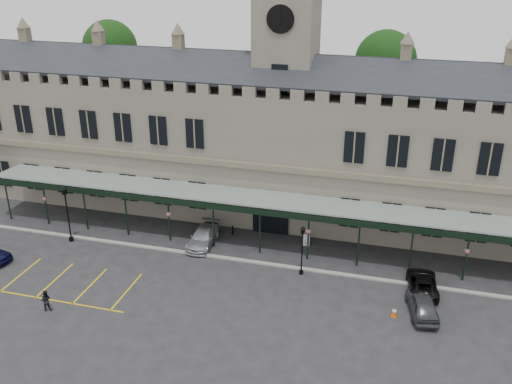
% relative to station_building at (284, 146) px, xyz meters
% --- Properties ---
extents(ground, '(140.00, 140.00, 0.00)m').
position_rel_station_building_xyz_m(ground, '(0.00, -15.91, -6.47)').
color(ground, '#242426').
extents(station_building, '(60.00, 10.36, 17.30)m').
position_rel_station_building_xyz_m(station_building, '(0.00, 0.00, 0.00)').
color(station_building, '#656054').
rests_on(station_building, ground).
extents(clock_tower, '(5.60, 5.60, 24.80)m').
position_rel_station_building_xyz_m(clock_tower, '(0.00, 0.09, 6.64)').
color(clock_tower, '#656054').
rests_on(clock_tower, ground).
extents(canopy, '(50.00, 4.10, 4.30)m').
position_rel_station_building_xyz_m(canopy, '(0.00, -8.45, -4.06)').
color(canopy, '#8C9E93').
rests_on(canopy, ground).
extents(kerb, '(60.00, 0.40, 0.12)m').
position_rel_station_building_xyz_m(kerb, '(0.00, -10.41, -6.41)').
color(kerb, gray).
rests_on(kerb, ground).
extents(parking_markings, '(16.00, 6.00, 0.01)m').
position_rel_station_building_xyz_m(parking_markings, '(-14.00, -17.41, -6.47)').
color(parking_markings, gold).
rests_on(parking_markings, ground).
extents(tree_behind_left, '(6.00, 6.00, 16.00)m').
position_rel_station_building_xyz_m(tree_behind_left, '(-22.00, 9.09, 6.35)').
color(tree_behind_left, '#332314').
rests_on(tree_behind_left, ground).
extents(tree_behind_mid, '(6.00, 6.00, 16.00)m').
position_rel_station_building_xyz_m(tree_behind_mid, '(8.00, 9.09, 6.35)').
color(tree_behind_mid, '#332314').
rests_on(tree_behind_mid, ground).
extents(lamp_post_left, '(0.49, 0.49, 5.17)m').
position_rel_station_building_xyz_m(lamp_post_left, '(-16.23, -11.01, -3.40)').
color(lamp_post_left, black).
rests_on(lamp_post_left, ground).
extents(lamp_post_mid, '(0.39, 0.39, 4.17)m').
position_rel_station_building_xyz_m(lamp_post_mid, '(3.96, -11.07, -4.00)').
color(lamp_post_mid, black).
rests_on(lamp_post_mid, ground).
extents(traffic_cone, '(0.44, 0.44, 0.70)m').
position_rel_station_building_xyz_m(traffic_cone, '(11.18, -14.80, -6.13)').
color(traffic_cone, '#DC4B06').
rests_on(traffic_cone, ground).
extents(sign_board, '(0.65, 0.10, 1.10)m').
position_rel_station_building_xyz_m(sign_board, '(3.46, -6.58, -5.93)').
color(sign_board, black).
rests_on(sign_board, ground).
extents(bollard_left, '(0.15, 0.15, 0.85)m').
position_rel_station_building_xyz_m(bollard_left, '(-3.13, -6.28, -6.04)').
color(bollard_left, black).
rests_on(bollard_left, ground).
extents(bollard_right, '(0.15, 0.15, 0.82)m').
position_rel_station_building_xyz_m(bollard_right, '(3.65, -6.01, -6.06)').
color(bollard_right, black).
rests_on(bollard_right, ground).
extents(car_taxi, '(2.09, 4.83, 1.39)m').
position_rel_station_building_xyz_m(car_taxi, '(-5.00, -8.59, -5.78)').
color(car_taxi, '#9EA0A5').
rests_on(car_taxi, ground).
extents(car_van, '(2.48, 4.69, 1.26)m').
position_rel_station_building_xyz_m(car_van, '(13.00, -10.93, -5.84)').
color(car_van, black).
rests_on(car_van, ground).
extents(car_right_a, '(2.58, 4.63, 1.49)m').
position_rel_station_building_xyz_m(car_right_a, '(13.00, -14.00, -5.72)').
color(car_right_a, '#3A3D42').
rests_on(car_right_a, ground).
extents(person_b, '(0.93, 0.83, 1.57)m').
position_rel_station_building_xyz_m(person_b, '(-12.30, -20.42, -5.68)').
color(person_b, black).
rests_on(person_b, ground).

